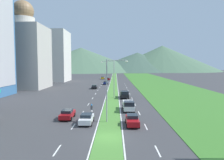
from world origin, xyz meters
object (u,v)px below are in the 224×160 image
at_px(street_lamp_near, 109,86).
at_px(street_lamp_mid, 113,76).
at_px(car_0, 87,118).
at_px(car_4, 67,114).
at_px(car_3, 105,83).
at_px(pickup_truck_0, 125,94).
at_px(car_6, 108,79).
at_px(motorcycle_rider, 92,110).
at_px(car_5, 132,120).
at_px(pickup_truck_1, 129,106).
at_px(car_2, 103,78).
at_px(car_7, 94,87).

distance_m(street_lamp_near, street_lamp_mid, 22.79).
bearing_deg(street_lamp_mid, car_0, -98.43).
bearing_deg(car_4, car_3, -3.33).
xyz_separation_m(car_0, pickup_truck_0, (6.64, 23.30, 0.22)).
relative_size(car_6, motorcycle_rider, 2.36).
bearing_deg(motorcycle_rider, street_lamp_near, -146.76).
xyz_separation_m(car_5, pickup_truck_1, (0.06, 9.30, 0.19)).
relative_size(car_0, car_4, 0.97).
bearing_deg(street_lamp_near, street_lamp_mid, 89.53).
bearing_deg(pickup_truck_0, car_3, -169.75).
bearing_deg(car_2, pickup_truck_1, -173.24).
height_order(car_2, car_6, car_2).
height_order(car_3, pickup_truck_0, pickup_truck_0).
xyz_separation_m(street_lamp_mid, car_7, (-6.87, 20.63, -4.91)).
height_order(pickup_truck_0, motorcycle_rider, pickup_truck_0).
relative_size(car_6, pickup_truck_0, 0.87).
height_order(street_lamp_near, car_7, street_lamp_near).
xyz_separation_m(car_2, car_7, (-0.02, -49.19, -0.06)).
relative_size(car_3, pickup_truck_1, 0.81).
xyz_separation_m(car_3, motorcycle_rider, (0.19, -54.74, 0.01)).
relative_size(street_lamp_near, car_6, 2.01).
height_order(car_0, car_2, car_2).
bearing_deg(pickup_truck_1, pickup_truck_0, -179.62).
bearing_deg(motorcycle_rider, street_lamp_mid, -10.80).
xyz_separation_m(car_2, car_4, (-0.12, -90.75, -0.00)).
distance_m(street_lamp_near, car_6, 85.08).
height_order(car_4, pickup_truck_1, pickup_truck_1).
bearing_deg(car_6, motorcycle_rider, 179.91).
bearing_deg(pickup_truck_0, car_4, -26.16).
bearing_deg(car_0, pickup_truck_0, -15.90).
relative_size(street_lamp_near, car_0, 2.18).
distance_m(street_lamp_near, motorcycle_rider, 7.56).
relative_size(car_4, car_5, 1.06).
bearing_deg(car_3, car_5, -173.70).
bearing_deg(pickup_truck_1, car_7, -164.25).
relative_size(car_2, pickup_truck_1, 0.84).
bearing_deg(car_4, pickup_truck_1, -60.58).
bearing_deg(car_0, street_lamp_mid, -8.43).
xyz_separation_m(car_0, car_4, (-3.46, 2.74, -0.00)).
height_order(street_lamp_mid, car_4, street_lamp_mid).
relative_size(street_lamp_mid, pickup_truck_0, 1.79).
height_order(street_lamp_near, car_6, street_lamp_near).
bearing_deg(car_6, car_5, -175.73).
distance_m(car_3, car_7, 16.56).
xyz_separation_m(car_7, pickup_truck_0, (10.00, -21.00, 0.28)).
bearing_deg(pickup_truck_0, car_7, -154.54).
xyz_separation_m(street_lamp_near, car_3, (-3.42, 59.66, -4.76)).
bearing_deg(car_4, car_6, -2.54).
distance_m(car_2, car_7, 49.19).
bearing_deg(car_2, street_lamp_near, -175.89).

